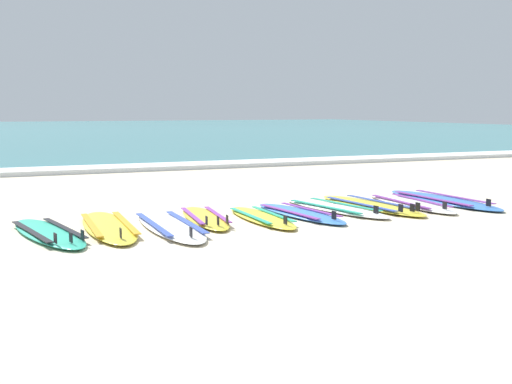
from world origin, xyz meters
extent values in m
plane|color=beige|center=(0.00, 0.00, 0.00)|extent=(80.00, 80.00, 0.00)
cube|color=teal|center=(0.00, 36.83, 0.05)|extent=(80.00, 60.00, 0.10)
cube|color=white|center=(0.00, 7.41, 0.06)|extent=(80.00, 1.15, 0.11)
ellipsoid|color=#2DB793|center=(-2.72, -0.27, 0.04)|extent=(0.98, 2.25, 0.07)
cube|color=black|center=(-2.92, -0.31, 0.08)|extent=(0.39, 1.51, 0.01)
cube|color=black|center=(-2.53, -0.23, 0.08)|extent=(0.39, 1.51, 0.01)
cube|color=black|center=(-2.55, -1.11, 0.12)|extent=(0.03, 0.09, 0.11)
cube|color=black|center=(-2.71, -1.08, 0.12)|extent=(0.03, 0.09, 0.11)
cube|color=black|center=(-2.41, -1.02, 0.12)|extent=(0.03, 0.09, 0.11)
ellipsoid|color=yellow|center=(-1.98, -0.15, 0.04)|extent=(0.65, 2.38, 0.07)
cube|color=gold|center=(-2.20, -0.14, 0.08)|extent=(0.12, 1.66, 0.01)
cube|color=gold|center=(-1.77, -0.15, 0.08)|extent=(0.12, 1.66, 0.01)
cube|color=black|center=(-2.00, -1.07, 0.12)|extent=(0.01, 0.09, 0.11)
ellipsoid|color=white|center=(-1.26, -0.41, 0.04)|extent=(0.61, 2.39, 0.07)
cube|color=#334CB2|center=(-1.47, -0.41, 0.08)|extent=(0.09, 1.67, 0.01)
cube|color=#334CB2|center=(-1.04, -0.41, 0.08)|extent=(0.09, 1.67, 0.01)
cube|color=black|center=(-1.26, -1.34, 0.12)|extent=(0.01, 0.09, 0.11)
ellipsoid|color=yellow|center=(-0.66, -0.02, 0.04)|extent=(0.67, 1.98, 0.07)
cube|color=purple|center=(-0.84, 0.00, 0.08)|extent=(0.20, 1.36, 0.01)
cube|color=purple|center=(-0.49, -0.04, 0.08)|extent=(0.20, 1.36, 0.01)
cube|color=black|center=(-0.74, -0.77, 0.12)|extent=(0.02, 0.09, 0.11)
cube|color=black|center=(-0.86, -0.70, 0.12)|extent=(0.02, 0.09, 0.11)
cube|color=black|center=(-0.60, -0.73, 0.12)|extent=(0.02, 0.09, 0.11)
ellipsoid|color=yellow|center=(0.06, -0.30, 0.04)|extent=(0.49, 1.92, 0.07)
cube|color=teal|center=(-0.11, -0.30, 0.08)|extent=(0.08, 1.34, 0.01)
cube|color=teal|center=(0.23, -0.30, 0.08)|extent=(0.08, 1.34, 0.01)
cube|color=black|center=(0.07, -1.05, 0.12)|extent=(0.01, 0.09, 0.11)
ellipsoid|color=#3875CC|center=(0.70, -0.19, 0.04)|extent=(0.78, 2.10, 0.07)
cube|color=purple|center=(0.52, -0.22, 0.08)|extent=(0.26, 1.43, 0.01)
cube|color=purple|center=(0.88, -0.17, 0.08)|extent=(0.26, 1.43, 0.01)
cube|color=black|center=(0.81, -0.99, 0.12)|extent=(0.02, 0.09, 0.11)
ellipsoid|color=white|center=(1.40, 0.02, 0.04)|extent=(0.97, 2.27, 0.07)
cube|color=teal|center=(1.21, -0.02, 0.08)|extent=(0.38, 1.53, 0.01)
cube|color=teal|center=(1.59, 0.06, 0.08)|extent=(0.38, 1.53, 0.01)
cube|color=black|center=(1.57, -0.82, 0.12)|extent=(0.03, 0.09, 0.11)
ellipsoid|color=yellow|center=(2.04, 0.03, 0.04)|extent=(0.83, 2.39, 0.07)
cube|color=#334CB2|center=(1.83, 0.01, 0.08)|extent=(0.25, 1.64, 0.01)
cube|color=#334CB2|center=(2.25, 0.05, 0.08)|extent=(0.25, 1.64, 0.01)
cube|color=black|center=(2.14, -0.88, 0.12)|extent=(0.02, 0.09, 0.11)
cube|color=black|center=(1.97, -0.84, 0.12)|extent=(0.02, 0.09, 0.11)
cube|color=black|center=(2.29, -0.80, 0.12)|extent=(0.02, 0.09, 0.11)
ellipsoid|color=white|center=(2.74, -0.04, 0.04)|extent=(0.62, 2.19, 0.07)
cube|color=purple|center=(2.54, -0.03, 0.08)|extent=(0.13, 1.52, 0.01)
cube|color=purple|center=(2.93, -0.04, 0.08)|extent=(0.13, 1.52, 0.01)
cube|color=black|center=(2.71, -0.88, 0.12)|extent=(0.02, 0.09, 0.11)
ellipsoid|color=#3875CC|center=(3.45, 0.06, 0.04)|extent=(0.73, 2.56, 0.07)
cube|color=purple|center=(3.22, 0.06, 0.08)|extent=(0.16, 1.78, 0.01)
cube|color=purple|center=(3.68, 0.07, 0.08)|extent=(0.16, 1.78, 0.01)
cube|color=black|center=(3.49, -0.93, 0.12)|extent=(0.02, 0.09, 0.11)
camera|label=1|loc=(-3.27, -7.97, 1.51)|focal=43.43mm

